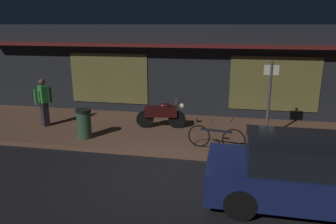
# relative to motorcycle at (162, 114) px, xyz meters

# --- Properties ---
(ground_plane) EXTENTS (60.00, 60.00, 0.00)m
(ground_plane) POSITION_rel_motorcycle_xyz_m (0.64, -3.21, -0.65)
(ground_plane) COLOR black
(sidewalk_slab) EXTENTS (18.00, 4.00, 0.15)m
(sidewalk_slab) POSITION_rel_motorcycle_xyz_m (0.64, -0.21, -0.57)
(sidewalk_slab) COLOR brown
(sidewalk_slab) RESTS_ON ground_plane
(storefront_building) EXTENTS (18.00, 3.30, 3.60)m
(storefront_building) POSITION_rel_motorcycle_xyz_m (0.64, 3.18, 1.16)
(storefront_building) COLOR black
(storefront_building) RESTS_ON ground_plane
(motorcycle) EXTENTS (1.70, 0.58, 0.97)m
(motorcycle) POSITION_rel_motorcycle_xyz_m (0.00, 0.00, 0.00)
(motorcycle) COLOR black
(motorcycle) RESTS_ON sidewalk_slab
(bicycle_parked) EXTENTS (1.65, 0.43, 0.91)m
(bicycle_parked) POSITION_rel_motorcycle_xyz_m (1.92, -1.62, -0.14)
(bicycle_parked) COLOR black
(bicycle_parked) RESTS_ON sidewalk_slab
(person_photographer) EXTENTS (0.45, 0.53, 1.67)m
(person_photographer) POSITION_rel_motorcycle_xyz_m (-4.08, -0.55, 0.38)
(person_photographer) COLOR #28232D
(person_photographer) RESTS_ON sidewalk_slab
(sign_post) EXTENTS (0.44, 0.09, 2.40)m
(sign_post) POSITION_rel_motorcycle_xyz_m (3.44, -0.38, 0.86)
(sign_post) COLOR #47474C
(sign_post) RESTS_ON sidewalk_slab
(trash_bin) EXTENTS (0.48, 0.48, 0.93)m
(trash_bin) POSITION_rel_motorcycle_xyz_m (-2.18, -1.47, -0.03)
(trash_bin) COLOR #2D4C33
(trash_bin) RESTS_ON sidewalk_slab
(parked_car_near) EXTENTS (4.11, 1.81, 1.42)m
(parked_car_near) POSITION_rel_motorcycle_xyz_m (3.85, -3.99, 0.06)
(parked_car_near) COLOR black
(parked_car_near) RESTS_ON ground_plane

